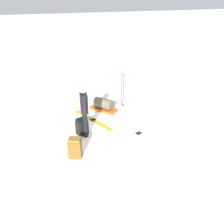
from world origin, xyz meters
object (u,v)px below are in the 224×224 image
(ski_poles_planted_near, at_px, (123,89))
(backpack_bright, at_px, (75,148))
(skier_standing, at_px, (84,109))
(gear_sled, at_px, (103,105))
(ski_pair_near, at_px, (93,120))
(backpack_large_dark, at_px, (82,126))
(ski_pair_far, at_px, (138,134))

(ski_poles_planted_near, bearing_deg, backpack_bright, 140.12)
(ski_poles_planted_near, bearing_deg, skier_standing, 133.24)
(gear_sled, bearing_deg, ski_poles_planted_near, -78.27)
(skier_standing, bearing_deg, ski_poles_planted_near, -46.76)
(backpack_bright, bearing_deg, ski_pair_near, -25.31)
(ski_poles_planted_near, bearing_deg, gear_sled, 101.73)
(backpack_large_dark, bearing_deg, gear_sled, -36.97)
(skier_standing, xyz_separation_m, backpack_bright, (-1.04, 0.48, -0.65))
(skier_standing, relative_size, ski_pair_near, 0.93)
(ski_pair_near, distance_m, ski_pair_far, 1.81)
(ski_pair_far, xyz_separation_m, gear_sled, (1.97, 0.69, 0.21))
(skier_standing, height_order, ski_pair_near, skier_standing)
(backpack_bright, bearing_deg, ski_pair_far, -74.47)
(ski_pair_near, xyz_separation_m, backpack_bright, (-1.91, 0.90, 0.30))
(ski_poles_planted_near, bearing_deg, ski_pair_near, 121.01)
(backpack_large_dark, bearing_deg, backpack_bright, 161.29)
(ski_poles_planted_near, bearing_deg, ski_pair_far, 176.38)
(backpack_large_dark, distance_m, ski_poles_planted_near, 2.55)
(skier_standing, relative_size, backpack_bright, 2.71)
(ski_pair_near, relative_size, gear_sled, 1.70)
(gear_sled, bearing_deg, backpack_bright, 150.29)
(gear_sled, bearing_deg, backpack_large_dark, 143.03)
(ski_pair_far, relative_size, gear_sled, 1.61)
(backpack_bright, relative_size, ski_poles_planted_near, 0.46)
(ski_pair_far, bearing_deg, ski_pair_near, 43.81)
(ski_pair_near, height_order, ski_poles_planted_near, ski_poles_planted_near)
(skier_standing, xyz_separation_m, ski_pair_near, (0.87, -0.42, -0.94))
(backpack_bright, bearing_deg, gear_sled, -29.71)
(skier_standing, xyz_separation_m, ski_pair_far, (-0.44, -1.68, -0.94))
(skier_standing, relative_size, backpack_large_dark, 2.98)
(skier_standing, xyz_separation_m, gear_sled, (1.53, -0.99, -0.73))
(skier_standing, height_order, ski_pair_far, skier_standing)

